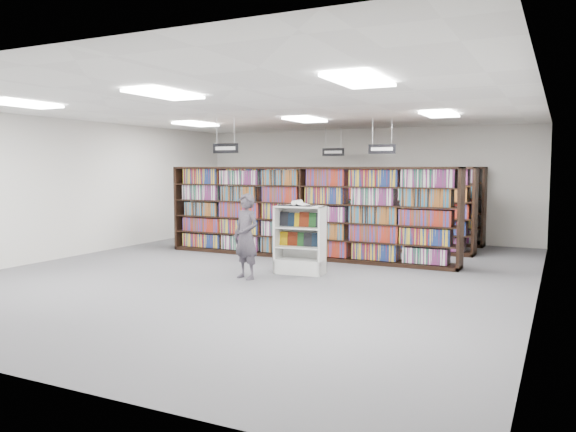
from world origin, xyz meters
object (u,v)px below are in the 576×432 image
at_px(endcap_display, 300,250).
at_px(shopper, 246,236).
at_px(open_book, 298,204).
at_px(bookshelf_row_near, 305,213).

height_order(endcap_display, shopper, shopper).
bearing_deg(endcap_display, open_book, -172.89).
xyz_separation_m(endcap_display, shopper, (-0.69, -0.94, 0.33)).
xyz_separation_m(endcap_display, open_book, (-0.05, -0.01, 0.90)).
height_order(open_book, shopper, shopper).
bearing_deg(bookshelf_row_near, endcap_display, -68.27).
xyz_separation_m(bookshelf_row_near, open_book, (0.65, -1.77, 0.32)).
distance_m(bookshelf_row_near, endcap_display, 1.98).
height_order(bookshelf_row_near, shopper, bookshelf_row_near).
bearing_deg(shopper, endcap_display, 71.42).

